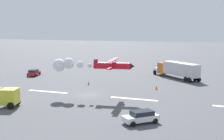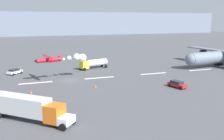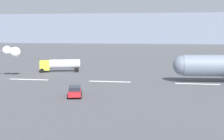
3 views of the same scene
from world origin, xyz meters
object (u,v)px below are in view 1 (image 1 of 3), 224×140
Objects in this scene: stunt_biplane_red at (81,65)px; followme_car_yellow at (34,72)px; traffic_cone_far at (89,83)px; traffic_cone_near at (156,88)px; semi_truck_orange at (177,69)px; airport_staff_sedan at (141,117)px.

followme_car_yellow is at bearing -38.47° from stunt_biplane_red.
stunt_biplane_red is 12.60m from traffic_cone_far.
traffic_cone_near is 14.00m from traffic_cone_far.
stunt_biplane_red reaches higher than followme_car_yellow.
stunt_biplane_red is 2.84× the size of followme_car_yellow.
stunt_biplane_red is 15.66m from traffic_cone_near.
semi_truck_orange is at bearing -94.09° from traffic_cone_near.
followme_car_yellow is 1.10× the size of airport_staff_sedan.
followme_car_yellow is at bearing 15.12° from semi_truck_orange.
semi_truck_orange is 36.65m from airport_staff_sedan.
followme_car_yellow is (21.43, -17.03, -4.57)m from stunt_biplane_red.
semi_truck_orange reaches higher than traffic_cone_far.
traffic_cone_far is at bearing 160.68° from followme_car_yellow.
followme_car_yellow is at bearing -11.03° from traffic_cone_near.
traffic_cone_far is (14.00, -0.00, 0.00)m from traffic_cone_near.
airport_staff_sedan reaches higher than traffic_cone_near.
semi_truck_orange reaches higher than followme_car_yellow.
traffic_cone_far is at bearing 44.77° from semi_truck_orange.
semi_truck_orange is (-11.16, -25.83, -3.26)m from stunt_biplane_red.
airport_staff_sedan is 27.75m from traffic_cone_far.
airport_staff_sedan reaches higher than traffic_cone_far.
traffic_cone_far is at bearing -51.12° from airport_staff_sedan.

